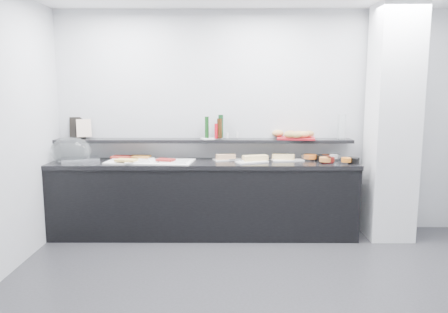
{
  "coord_description": "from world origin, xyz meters",
  "views": [
    {
      "loc": [
        -0.43,
        -3.4,
        1.75
      ],
      "look_at": [
        -0.45,
        1.45,
        1.0
      ],
      "focal_mm": 35.0,
      "sensor_mm": 36.0,
      "label": 1
    }
  ],
  "objects_px": {
    "condiment_tray": "(211,138)",
    "carafe": "(342,127)",
    "cloche_base": "(80,159)",
    "sandwich_plate_mid": "(252,162)",
    "framed_print": "(78,128)",
    "bread_tray": "(296,138)"
  },
  "relations": [
    {
      "from": "bread_tray",
      "to": "carafe",
      "type": "height_order",
      "value": "carafe"
    },
    {
      "from": "bread_tray",
      "to": "cloche_base",
      "type": "bearing_deg",
      "value": -167.34
    },
    {
      "from": "framed_print",
      "to": "condiment_tray",
      "type": "distance_m",
      "value": 1.66
    },
    {
      "from": "sandwich_plate_mid",
      "to": "bread_tray",
      "type": "xyz_separation_m",
      "value": [
        0.55,
        0.25,
        0.25
      ]
    },
    {
      "from": "sandwich_plate_mid",
      "to": "bread_tray",
      "type": "relative_size",
      "value": 0.82
    },
    {
      "from": "cloche_base",
      "to": "carafe",
      "type": "xyz_separation_m",
      "value": [
        3.14,
        0.1,
        0.38
      ]
    },
    {
      "from": "bread_tray",
      "to": "sandwich_plate_mid",
      "type": "bearing_deg",
      "value": -146.68
    },
    {
      "from": "cloche_base",
      "to": "carafe",
      "type": "relative_size",
      "value": 1.43
    },
    {
      "from": "framed_print",
      "to": "carafe",
      "type": "distance_m",
      "value": 3.23
    },
    {
      "from": "cloche_base",
      "to": "framed_print",
      "type": "height_order",
      "value": "framed_print"
    },
    {
      "from": "cloche_base",
      "to": "sandwich_plate_mid",
      "type": "distance_m",
      "value": 2.05
    },
    {
      "from": "sandwich_plate_mid",
      "to": "framed_print",
      "type": "distance_m",
      "value": 2.2
    },
    {
      "from": "bread_tray",
      "to": "carafe",
      "type": "relative_size",
      "value": 1.5
    },
    {
      "from": "sandwich_plate_mid",
      "to": "framed_print",
      "type": "relative_size",
      "value": 1.42
    },
    {
      "from": "framed_print",
      "to": "condiment_tray",
      "type": "bearing_deg",
      "value": -11.37
    },
    {
      "from": "cloche_base",
      "to": "sandwich_plate_mid",
      "type": "bearing_deg",
      "value": -23.65
    },
    {
      "from": "condiment_tray",
      "to": "carafe",
      "type": "bearing_deg",
      "value": -23.53
    },
    {
      "from": "cloche_base",
      "to": "carafe",
      "type": "height_order",
      "value": "carafe"
    },
    {
      "from": "cloche_base",
      "to": "framed_print",
      "type": "relative_size",
      "value": 1.65
    },
    {
      "from": "sandwich_plate_mid",
      "to": "carafe",
      "type": "xyz_separation_m",
      "value": [
        1.09,
        0.2,
        0.39
      ]
    },
    {
      "from": "condiment_tray",
      "to": "carafe",
      "type": "xyz_separation_m",
      "value": [
        1.57,
        -0.04,
        0.14
      ]
    },
    {
      "from": "condiment_tray",
      "to": "carafe",
      "type": "height_order",
      "value": "carafe"
    }
  ]
}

